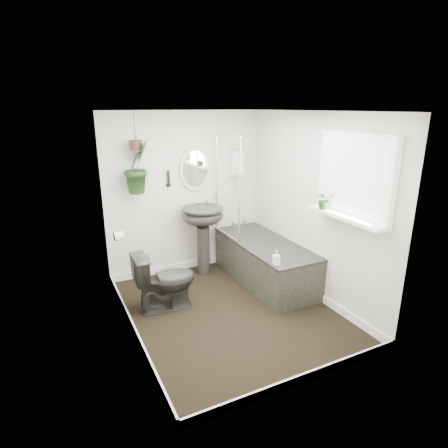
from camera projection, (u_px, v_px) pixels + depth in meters
name	position (u px, v px, depth m)	size (l,w,h in m)	color
floor	(229.00, 311.00, 4.50)	(2.30, 2.80, 0.02)	black
ceiling	(231.00, 110.00, 3.81)	(2.30, 2.80, 0.02)	white
wall_back	(185.00, 194.00, 5.36)	(2.30, 0.02, 2.30)	white
wall_front	(311.00, 265.00, 2.95)	(2.30, 0.02, 2.30)	white
wall_left	(125.00, 234.00, 3.67)	(0.02, 2.80, 2.30)	white
wall_right	(313.00, 207.00, 4.64)	(0.02, 2.80, 2.30)	white
skirting	(230.00, 307.00, 4.49)	(2.30, 2.80, 0.10)	white
bathtub	(265.00, 262.00, 5.18)	(0.72, 1.72, 0.58)	black
bath_screen	(228.00, 187.00, 5.16)	(0.04, 0.72, 1.40)	silver
shower_box	(237.00, 163.00, 5.52)	(0.20, 0.10, 0.35)	white
oval_mirror	(195.00, 169.00, 5.28)	(0.46, 0.03, 0.62)	beige
wall_sconce	(169.00, 178.00, 5.14)	(0.04, 0.04, 0.22)	black
toilet_roll_holder	(119.00, 236.00, 4.37)	(0.11, 0.11, 0.11)	white
window_recess	(355.00, 177.00, 3.87)	(0.08, 1.00, 0.90)	white
window_sill	(346.00, 217.00, 3.96)	(0.18, 1.00, 0.04)	white
window_blinds	(351.00, 177.00, 3.85)	(0.01, 0.86, 0.76)	white
toilet	(165.00, 280.00, 4.46)	(0.41, 0.72, 0.73)	black
pedestal_sink	(203.00, 241.00, 5.37)	(0.59, 0.50, 1.00)	black
sill_plant	(324.00, 199.00, 4.16)	(0.19, 0.17, 0.21)	black
hanging_plant	(137.00, 167.00, 4.79)	(0.37, 0.30, 0.67)	black
soap_bottle	(276.00, 258.00, 4.35)	(0.08, 0.08, 0.17)	black
hanging_pot	(136.00, 145.00, 4.71)	(0.16, 0.16, 0.12)	#3B291D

